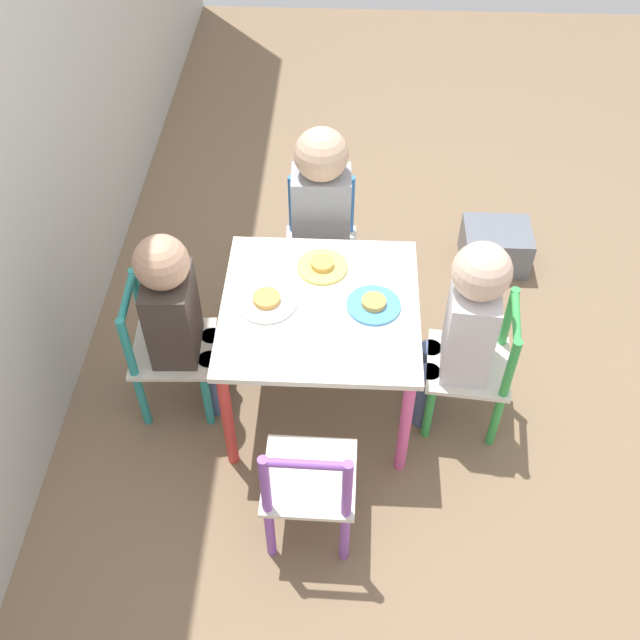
% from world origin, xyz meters
% --- Properties ---
extents(ground_plane, '(6.00, 6.00, 0.00)m').
position_xyz_m(ground_plane, '(0.00, 0.00, 0.00)').
color(ground_plane, '#7F664C').
extents(kids_table, '(0.60, 0.60, 0.46)m').
position_xyz_m(kids_table, '(0.00, 0.00, 0.39)').
color(kids_table, silver).
rests_on(kids_table, ground_plane).
extents(chair_green, '(0.28, 0.28, 0.50)m').
position_xyz_m(chair_green, '(-0.05, -0.50, 0.24)').
color(chair_green, silver).
rests_on(chair_green, ground_plane).
extents(chair_teal, '(0.27, 0.27, 0.50)m').
position_xyz_m(chair_teal, '(-0.02, 0.50, 0.24)').
color(chair_teal, silver).
rests_on(chair_teal, ground_plane).
extents(chair_blue, '(0.27, 0.27, 0.50)m').
position_xyz_m(chair_blue, '(0.50, 0.02, 0.24)').
color(chair_blue, silver).
rests_on(chair_blue, ground_plane).
extents(chair_purple, '(0.26, 0.26, 0.50)m').
position_xyz_m(chair_purple, '(-0.50, 0.01, 0.24)').
color(chair_purple, silver).
rests_on(chair_purple, ground_plane).
extents(child_front, '(0.21, 0.22, 0.74)m').
position_xyz_m(child_front, '(-0.04, -0.44, 0.45)').
color(child_front, '#4C608E').
rests_on(child_front, ground_plane).
extents(child_back, '(0.21, 0.22, 0.71)m').
position_xyz_m(child_back, '(-0.02, 0.44, 0.43)').
color(child_back, '#4C608E').
rests_on(child_back, ground_plane).
extents(child_right, '(0.23, 0.20, 0.77)m').
position_xyz_m(child_right, '(0.44, 0.02, 0.47)').
color(child_right, '#38383D').
rests_on(child_right, ground_plane).
extents(plate_front, '(0.16, 0.16, 0.03)m').
position_xyz_m(plate_front, '(-0.00, -0.16, 0.47)').
color(plate_front, '#4C9EE0').
rests_on(plate_front, kids_table).
extents(plate_back, '(0.18, 0.18, 0.03)m').
position_xyz_m(plate_back, '(0.00, 0.16, 0.47)').
color(plate_back, white).
rests_on(plate_back, kids_table).
extents(plate_right, '(0.16, 0.16, 0.03)m').
position_xyz_m(plate_right, '(0.16, 0.00, 0.47)').
color(plate_right, '#EADB66').
rests_on(plate_right, kids_table).
extents(storage_bin, '(0.22, 0.27, 0.17)m').
position_xyz_m(storage_bin, '(0.72, -0.67, 0.08)').
color(storage_bin, slate).
rests_on(storage_bin, ground_plane).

